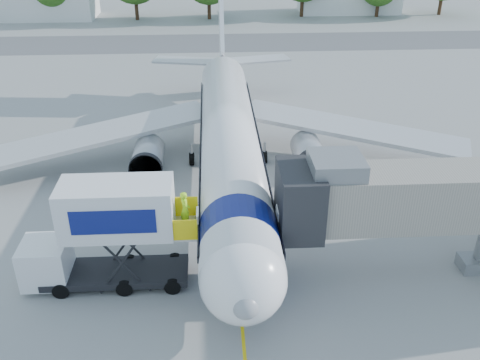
{
  "coord_description": "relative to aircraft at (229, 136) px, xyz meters",
  "views": [
    {
      "loc": [
        -1.12,
        -28.46,
        16.98
      ],
      "look_at": [
        0.36,
        -2.57,
        3.2
      ],
      "focal_mm": 40.0,
      "sensor_mm": 36.0,
      "label": 1
    }
  ],
  "objects": [
    {
      "name": "ground",
      "position": [
        0.0,
        -4.12,
        -2.95
      ],
      "size": [
        160.0,
        160.0,
        0.0
      ],
      "primitive_type": "plane",
      "color": "#989895",
      "rests_on": "ground"
    },
    {
      "name": "guidance_line",
      "position": [
        0.0,
        -4.12,
        -2.94
      ],
      "size": [
        0.15,
        70.0,
        0.01
      ],
      "primitive_type": "cube",
      "color": "yellow",
      "rests_on": "ground"
    },
    {
      "name": "taxiway_strip",
      "position": [
        0.0,
        37.88,
        -2.94
      ],
      "size": [
        120.0,
        10.0,
        0.01
      ],
      "primitive_type": "cube",
      "color": "#59595B",
      "rests_on": "ground"
    },
    {
      "name": "aircraft",
      "position": [
        0.0,
        0.0,
        0.0
      ],
      "size": [
        34.17,
        37.73,
        11.35
      ],
      "color": "white",
      "rests_on": "ground"
    },
    {
      "name": "jet_bridge",
      "position": [
        7.99,
        -11.12,
        1.39
      ],
      "size": [
        13.9,
        3.2,
        6.6
      ],
      "color": "gray",
      "rests_on": "ground"
    },
    {
      "name": "catering_hiloader",
      "position": [
        -6.26,
        -11.12,
        -0.19
      ],
      "size": [
        8.5,
        2.44,
        5.5
      ],
      "color": "black",
      "rests_on": "ground"
    },
    {
      "name": "outbuilding_left",
      "position": [
        -28.0,
        55.88,
        -0.29
      ],
      "size": [
        18.4,
        8.4,
        5.3
      ],
      "color": "silver",
      "rests_on": "ground"
    }
  ]
}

